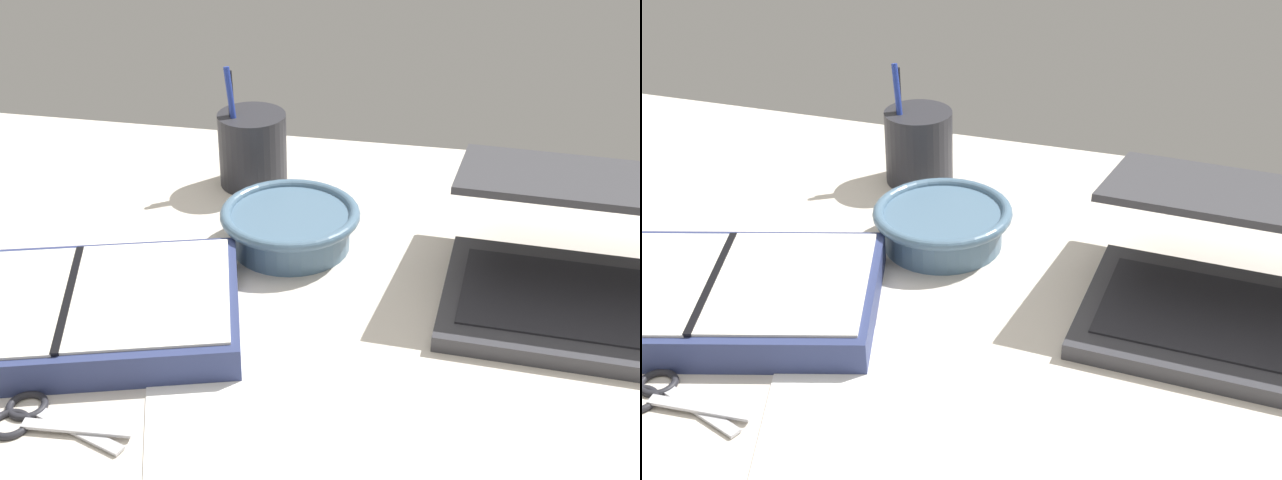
% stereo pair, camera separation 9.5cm
% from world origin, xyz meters
% --- Properties ---
extents(desk_top, '(1.40, 1.00, 0.02)m').
position_xyz_m(desk_top, '(0.00, 0.00, 0.01)').
color(desk_top, beige).
rests_on(desk_top, ground).
extents(laptop, '(0.34, 0.31, 0.14)m').
position_xyz_m(laptop, '(0.32, 0.13, 0.07)').
color(laptop, '#38383D').
rests_on(laptop, desk_top).
extents(bowl, '(0.17, 0.17, 0.05)m').
position_xyz_m(bowl, '(-0.04, 0.18, 0.05)').
color(bowl, slate).
rests_on(bowl, desk_top).
extents(pen_cup, '(0.09, 0.09, 0.17)m').
position_xyz_m(pen_cup, '(-0.12, 0.34, 0.07)').
color(pen_cup, '#28282D').
rests_on(pen_cup, desk_top).
extents(planner, '(0.39, 0.31, 0.04)m').
position_xyz_m(planner, '(-0.23, -0.03, 0.04)').
color(planner, navy).
rests_on(planner, desk_top).
extents(scissors, '(0.13, 0.07, 0.01)m').
position_xyz_m(scissors, '(-0.20, -0.17, 0.02)').
color(scissors, '#B7B7BC').
rests_on(scissors, desk_top).
extents(paper_sheet_front, '(0.30, 0.35, 0.00)m').
position_xyz_m(paper_sheet_front, '(0.01, -0.14, 0.02)').
color(paper_sheet_front, white).
rests_on(paper_sheet_front, desk_top).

